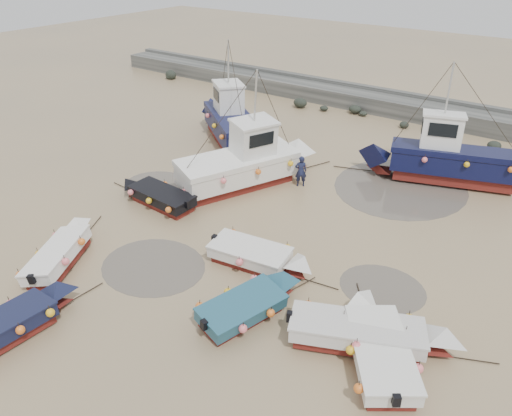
{
  "coord_description": "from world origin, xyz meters",
  "views": [
    {
      "loc": [
        10.02,
        -13.15,
        11.81
      ],
      "look_at": [
        -1.02,
        2.18,
        1.4
      ],
      "focal_mm": 35.0,
      "sensor_mm": 36.0,
      "label": 1
    }
  ],
  "objects_px": {
    "person": "(300,186)",
    "dinghy_4": "(157,194)",
    "dinghy_5": "(258,254)",
    "cabin_boat_1": "(247,161)",
    "cabin_boat_0": "(229,119)",
    "dinghy_6": "(378,344)",
    "dinghy_3": "(368,333)",
    "dinghy_2": "(249,302)",
    "dinghy_1": "(12,322)",
    "dinghy_0": "(63,250)",
    "cabin_boat_2": "(443,157)"
  },
  "relations": [
    {
      "from": "dinghy_5",
      "to": "dinghy_6",
      "type": "bearing_deg",
      "value": 64.78
    },
    {
      "from": "dinghy_4",
      "to": "person",
      "type": "relative_size",
      "value": 3.45
    },
    {
      "from": "dinghy_5",
      "to": "cabin_boat_1",
      "type": "height_order",
      "value": "cabin_boat_1"
    },
    {
      "from": "dinghy_0",
      "to": "dinghy_4",
      "type": "height_order",
      "value": "same"
    },
    {
      "from": "dinghy_3",
      "to": "person",
      "type": "relative_size",
      "value": 3.75
    },
    {
      "from": "dinghy_5",
      "to": "cabin_boat_1",
      "type": "distance_m",
      "value": 7.56
    },
    {
      "from": "dinghy_6",
      "to": "cabin_boat_0",
      "type": "distance_m",
      "value": 19.98
    },
    {
      "from": "dinghy_4",
      "to": "person",
      "type": "distance_m",
      "value": 7.54
    },
    {
      "from": "dinghy_6",
      "to": "person",
      "type": "xyz_separation_m",
      "value": [
        -8.38,
        9.12,
        -0.55
      ]
    },
    {
      "from": "dinghy_6",
      "to": "cabin_boat_1",
      "type": "distance_m",
      "value": 13.2
    },
    {
      "from": "cabin_boat_0",
      "to": "person",
      "type": "xyz_separation_m",
      "value": [
        7.33,
        -3.2,
        -1.36
      ]
    },
    {
      "from": "cabin_boat_2",
      "to": "dinghy_6",
      "type": "bearing_deg",
      "value": 172.24
    },
    {
      "from": "dinghy_3",
      "to": "person",
      "type": "distance_m",
      "value": 11.89
    },
    {
      "from": "dinghy_2",
      "to": "cabin_boat_0",
      "type": "distance_m",
      "value": 17.25
    },
    {
      "from": "dinghy_0",
      "to": "dinghy_6",
      "type": "bearing_deg",
      "value": -17.09
    },
    {
      "from": "dinghy_3",
      "to": "cabin_boat_2",
      "type": "distance_m",
      "value": 14.05
    },
    {
      "from": "dinghy_0",
      "to": "dinghy_4",
      "type": "xyz_separation_m",
      "value": [
        -0.5,
        5.77,
        0.0
      ]
    },
    {
      "from": "dinghy_4",
      "to": "dinghy_5",
      "type": "xyz_separation_m",
      "value": [
        7.15,
        -1.42,
        0.01
      ]
    },
    {
      "from": "dinghy_4",
      "to": "dinghy_6",
      "type": "distance_m",
      "value": 13.49
    },
    {
      "from": "cabin_boat_0",
      "to": "person",
      "type": "distance_m",
      "value": 8.11
    },
    {
      "from": "dinghy_0",
      "to": "dinghy_3",
      "type": "height_order",
      "value": "same"
    },
    {
      "from": "dinghy_1",
      "to": "dinghy_2",
      "type": "bearing_deg",
      "value": 45.78
    },
    {
      "from": "cabin_boat_0",
      "to": "cabin_boat_2",
      "type": "distance_m",
      "value": 13.22
    },
    {
      "from": "dinghy_2",
      "to": "cabin_boat_2",
      "type": "xyz_separation_m",
      "value": [
        1.87,
        14.9,
        0.79
      ]
    },
    {
      "from": "dinghy_5",
      "to": "person",
      "type": "xyz_separation_m",
      "value": [
        -2.45,
        7.29,
        -0.56
      ]
    },
    {
      "from": "person",
      "to": "dinghy_3",
      "type": "bearing_deg",
      "value": 92.66
    },
    {
      "from": "dinghy_0",
      "to": "dinghy_6",
      "type": "relative_size",
      "value": 1.01
    },
    {
      "from": "dinghy_1",
      "to": "cabin_boat_0",
      "type": "distance_m",
      "value": 19.27
    },
    {
      "from": "dinghy_2",
      "to": "dinghy_6",
      "type": "xyz_separation_m",
      "value": [
        4.49,
        0.76,
        -0.02
      ]
    },
    {
      "from": "cabin_boat_1",
      "to": "dinghy_5",
      "type": "bearing_deg",
      "value": -27.2
    },
    {
      "from": "dinghy_1",
      "to": "dinghy_3",
      "type": "distance_m",
      "value": 11.73
    },
    {
      "from": "dinghy_3",
      "to": "cabin_boat_2",
      "type": "relative_size",
      "value": 0.67
    },
    {
      "from": "dinghy_3",
      "to": "cabin_boat_2",
      "type": "bearing_deg",
      "value": 164.96
    },
    {
      "from": "dinghy_2",
      "to": "dinghy_6",
      "type": "bearing_deg",
      "value": 24.23
    },
    {
      "from": "dinghy_1",
      "to": "person",
      "type": "height_order",
      "value": "dinghy_1"
    },
    {
      "from": "cabin_boat_2",
      "to": "person",
      "type": "xyz_separation_m",
      "value": [
        -5.76,
        -5.01,
        -1.36
      ]
    },
    {
      "from": "dinghy_6",
      "to": "person",
      "type": "height_order",
      "value": "dinghy_6"
    },
    {
      "from": "dinghy_3",
      "to": "dinghy_5",
      "type": "height_order",
      "value": "same"
    },
    {
      "from": "dinghy_4",
      "to": "dinghy_6",
      "type": "relative_size",
      "value": 1.09
    },
    {
      "from": "dinghy_2",
      "to": "dinghy_1",
      "type": "bearing_deg",
      "value": -122.45
    },
    {
      "from": "dinghy_0",
      "to": "dinghy_1",
      "type": "xyz_separation_m",
      "value": [
        2.31,
        -3.63,
        0.01
      ]
    },
    {
      "from": "dinghy_3",
      "to": "dinghy_4",
      "type": "relative_size",
      "value": 1.09
    },
    {
      "from": "dinghy_2",
      "to": "cabin_boat_0",
      "type": "height_order",
      "value": "cabin_boat_0"
    },
    {
      "from": "dinghy_3",
      "to": "person",
      "type": "height_order",
      "value": "dinghy_3"
    },
    {
      "from": "dinghy_1",
      "to": "cabin_boat_2",
      "type": "relative_size",
      "value": 0.6
    },
    {
      "from": "person",
      "to": "dinghy_4",
      "type": "bearing_deg",
      "value": 12.08
    },
    {
      "from": "dinghy_2",
      "to": "cabin_boat_1",
      "type": "bearing_deg",
      "value": 141.58
    },
    {
      "from": "dinghy_5",
      "to": "dinghy_6",
      "type": "distance_m",
      "value": 6.21
    },
    {
      "from": "dinghy_3",
      "to": "cabin_boat_2",
      "type": "xyz_separation_m",
      "value": [
        -2.16,
        13.86,
        0.82
      ]
    },
    {
      "from": "dinghy_5",
      "to": "person",
      "type": "relative_size",
      "value": 3.22
    }
  ]
}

